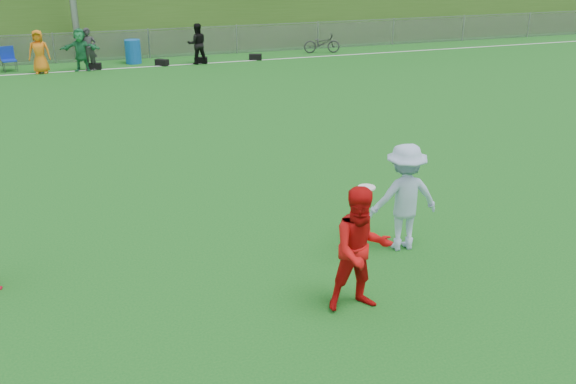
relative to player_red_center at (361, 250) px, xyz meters
name	(u,v)px	position (x,y,z in m)	size (l,w,h in m)	color
ground	(287,260)	(-0.57, 1.76, -0.97)	(120.00, 120.00, 0.00)	#135A1A
sideline_far	(156,66)	(-0.57, 19.76, -0.96)	(60.00, 0.10, 0.01)	white
fence	(149,43)	(-0.57, 21.76, -0.32)	(58.00, 0.06, 1.30)	gray
berm	(126,0)	(-0.57, 32.76, 0.53)	(120.00, 18.00, 3.00)	#285016
spectator_row	(85,49)	(-3.33, 19.76, -0.12)	(9.26, 0.82, 1.69)	#A50B1F
gear_bags	(180,61)	(0.46, 19.86, -0.84)	(7.44, 0.58, 0.26)	black
player_red_center	(361,250)	(0.00, 0.00, 0.00)	(0.94, 0.73, 1.93)	red
player_blue	(404,197)	(1.52, 1.59, 0.00)	(1.25, 0.72, 1.93)	#A2BEE1
frisbee	(367,188)	(0.70, 1.40, 0.36)	(0.30, 0.30, 0.03)	silver
recycling_bin	(133,52)	(-1.37, 20.76, -0.47)	(0.66, 0.66, 0.99)	#1055B0
camp_chair	(9,64)	(-6.30, 20.58, -0.68)	(0.65, 0.65, 0.97)	#102DB1
bicycle	(322,43)	(7.22, 20.64, -0.52)	(0.59, 1.68, 0.88)	#29292B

